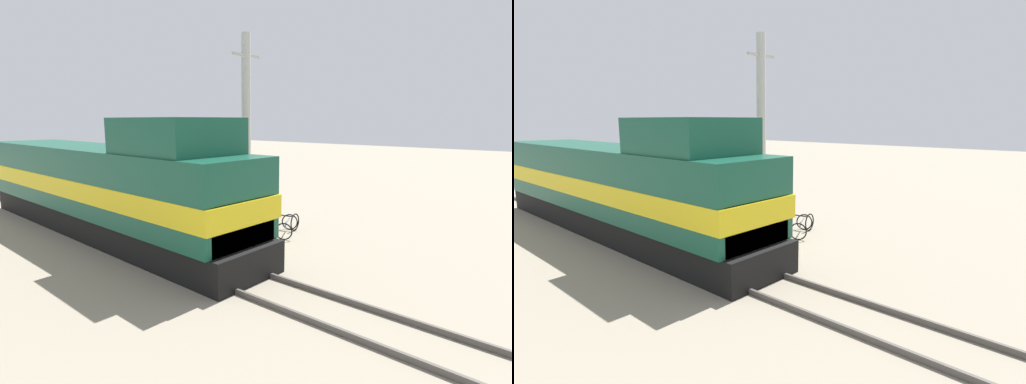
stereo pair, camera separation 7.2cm
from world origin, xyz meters
TOP-DOWN VIEW (x-y plane):
  - ground_plane at (0.00, 0.00)m, footprint 120.00×120.00m
  - rail_near at (-0.72, 0.00)m, footprint 0.08×30.53m
  - rail_far at (0.72, 0.00)m, footprint 0.08×30.53m
  - locomotive at (0.00, 1.70)m, footprint 2.99×16.39m
  - utility_pole at (6.75, 0.55)m, footprint 1.80×0.45m
  - vendor_umbrella at (4.25, 1.74)m, footprint 2.53×2.53m
  - billboard_sign at (4.96, 4.87)m, footprint 2.02×0.12m
  - shrub_cluster at (4.54, 1.47)m, footprint 0.91×0.91m
  - person_bystander at (4.19, -2.31)m, footprint 0.34×0.34m
  - bicycle at (5.15, -2.72)m, footprint 0.96×1.77m
  - bicycle_spare at (4.57, -3.65)m, footprint 1.67×1.31m

SIDE VIEW (x-z plane):
  - ground_plane at x=0.00m, z-range 0.00..0.00m
  - rail_near at x=-0.72m, z-range 0.00..0.15m
  - rail_far at x=0.72m, z-range 0.00..0.15m
  - bicycle_spare at x=4.57m, z-range 0.01..0.68m
  - bicycle at x=5.15m, z-range 0.01..0.73m
  - shrub_cluster at x=4.54m, z-range 0.00..0.91m
  - person_bystander at x=4.19m, z-range 0.06..1.71m
  - locomotive at x=0.00m, z-range -0.39..4.19m
  - vendor_umbrella at x=4.25m, z-range 0.85..3.13m
  - billboard_sign at x=4.96m, z-range 0.90..4.51m
  - utility_pole at x=6.75m, z-range 0.05..8.60m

